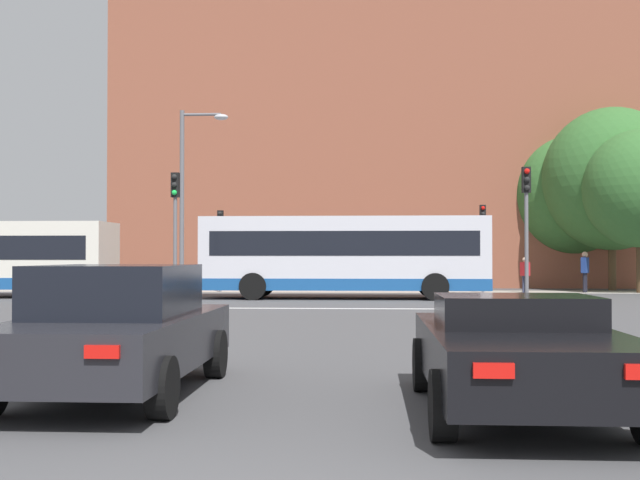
% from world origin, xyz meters
% --- Properties ---
extents(stop_line_strip, '(8.70, 0.30, 0.01)m').
position_xyz_m(stop_line_strip, '(0.00, 20.51, 0.00)').
color(stop_line_strip, silver).
rests_on(stop_line_strip, ground_plane).
extents(far_pavement, '(69.67, 2.50, 0.01)m').
position_xyz_m(far_pavement, '(0.00, 32.04, 0.01)').
color(far_pavement, '#A09B91').
rests_on(far_pavement, ground_plane).
extents(brick_civic_building, '(29.53, 11.73, 25.97)m').
position_xyz_m(brick_civic_building, '(2.03, 41.52, 10.12)').
color(brick_civic_building, brown).
rests_on(brick_civic_building, ground_plane).
extents(car_saloon_left, '(2.04, 4.48, 1.53)m').
position_xyz_m(car_saloon_left, '(-2.14, 5.15, 0.77)').
color(car_saloon_left, '#232328').
rests_on(car_saloon_left, ground_plane).
extents(car_roadster_right, '(2.02, 4.29, 1.22)m').
position_xyz_m(car_roadster_right, '(2.37, 4.33, 0.64)').
color(car_roadster_right, black).
rests_on(car_roadster_right, ground_plane).
extents(bus_crossing_lead, '(10.73, 2.68, 3.08)m').
position_xyz_m(bus_crossing_lead, '(-0.11, 26.18, 1.65)').
color(bus_crossing_lead, silver).
rests_on(bus_crossing_lead, ground_plane).
extents(traffic_light_near_right, '(0.26, 0.31, 4.39)m').
position_xyz_m(traffic_light_near_right, '(5.71, 21.01, 2.94)').
color(traffic_light_near_right, slate).
rests_on(traffic_light_near_right, ground_plane).
extents(traffic_light_far_left, '(0.26, 0.31, 3.64)m').
position_xyz_m(traffic_light_far_left, '(-5.79, 31.16, 2.47)').
color(traffic_light_far_left, slate).
rests_on(traffic_light_far_left, ground_plane).
extents(traffic_light_near_left, '(0.26, 0.31, 4.32)m').
position_xyz_m(traffic_light_near_left, '(-5.44, 21.41, 2.90)').
color(traffic_light_near_left, slate).
rests_on(traffic_light_near_left, ground_plane).
extents(traffic_light_far_right, '(0.26, 0.31, 3.85)m').
position_xyz_m(traffic_light_far_right, '(5.81, 31.29, 2.61)').
color(traffic_light_far_right, slate).
rests_on(traffic_light_far_right, ground_plane).
extents(street_lamp_junction, '(1.74, 0.36, 6.82)m').
position_xyz_m(street_lamp_junction, '(-5.56, 24.02, 4.15)').
color(street_lamp_junction, slate).
rests_on(street_lamp_junction, ground_plane).
extents(pedestrian_waiting, '(0.41, 0.45, 1.80)m').
position_xyz_m(pedestrian_waiting, '(10.28, 31.60, 1.07)').
color(pedestrian_waiting, black).
rests_on(pedestrian_waiting, ground_plane).
extents(pedestrian_walking_east, '(0.41, 0.45, 1.56)m').
position_xyz_m(pedestrian_walking_east, '(7.61, 31.18, 0.90)').
color(pedestrian_walking_east, '#333851').
rests_on(pedestrian_walking_east, ground_plane).
extents(pedestrian_walking_west, '(0.42, 0.45, 1.57)m').
position_xyz_m(pedestrian_walking_west, '(-0.61, 32.48, 0.91)').
color(pedestrian_walking_west, brown).
rests_on(pedestrian_walking_west, ground_plane).
extents(tree_by_building, '(4.90, 4.90, 7.11)m').
position_xyz_m(tree_by_building, '(12.59, 31.36, 4.53)').
color(tree_by_building, '#4C3823').
rests_on(tree_by_building, ground_plane).
extents(tree_kerbside, '(6.38, 6.38, 8.57)m').
position_xyz_m(tree_kerbside, '(12.18, 34.06, 5.21)').
color(tree_kerbside, '#4C3823').
rests_on(tree_kerbside, ground_plane).
extents(tree_distant, '(5.68, 5.68, 7.62)m').
position_xyz_m(tree_distant, '(10.90, 36.43, 4.63)').
color(tree_distant, '#4C3823').
rests_on(tree_distant, ground_plane).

